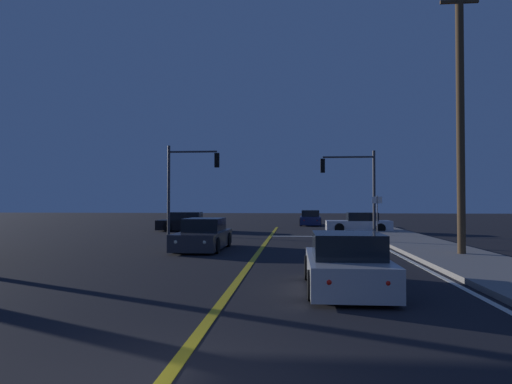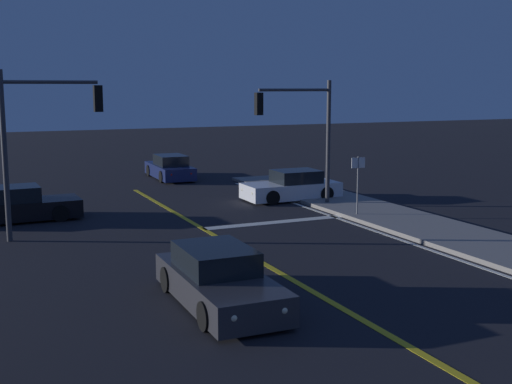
% 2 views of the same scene
% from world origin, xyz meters
% --- Properties ---
extents(sidewalk_right, '(3.20, 43.57, 0.15)m').
position_xyz_m(sidewalk_right, '(7.30, 12.10, 0.07)').
color(sidewalk_right, gray).
rests_on(sidewalk_right, ground).
extents(lane_line_center, '(0.20, 41.15, 0.01)m').
position_xyz_m(lane_line_center, '(0.00, 12.10, 0.01)').
color(lane_line_center, gold).
rests_on(lane_line_center, ground).
extents(lane_line_edge_right, '(0.16, 41.15, 0.01)m').
position_xyz_m(lane_line_edge_right, '(5.45, 12.10, 0.01)').
color(lane_line_edge_right, silver).
rests_on(lane_line_edge_right, ground).
extents(stop_bar, '(5.70, 0.50, 0.01)m').
position_xyz_m(stop_bar, '(2.85, 22.71, 0.01)').
color(stop_bar, silver).
rests_on(stop_bar, ground).
extents(car_mid_block_charcoal, '(1.96, 4.73, 1.34)m').
position_xyz_m(car_mid_block_charcoal, '(-2.48, 14.77, 0.58)').
color(car_mid_block_charcoal, '#2D2D33').
rests_on(car_mid_block_charcoal, ground).
extents(car_following_oncoming_white, '(4.40, 2.00, 1.34)m').
position_xyz_m(car_following_oncoming_white, '(5.81, 26.96, 0.58)').
color(car_following_oncoming_white, silver).
rests_on(car_following_oncoming_white, ground).
extents(car_distant_tail_black, '(4.60, 2.02, 1.34)m').
position_xyz_m(car_distant_tail_black, '(-5.98, 27.04, 0.58)').
color(car_distant_tail_black, black).
rests_on(car_distant_tail_black, ground).
extents(car_parked_curb_silver, '(1.89, 4.18, 1.34)m').
position_xyz_m(car_parked_curb_silver, '(2.67, 6.00, 0.58)').
color(car_parked_curb_silver, '#B2B5BA').
rests_on(car_parked_curb_silver, ground).
extents(car_side_waiting_navy, '(1.93, 4.67, 1.34)m').
position_xyz_m(car_side_waiting_navy, '(2.79, 35.91, 0.58)').
color(car_side_waiting_navy, navy).
rests_on(car_side_waiting_navy, ground).
extents(traffic_signal_near_right, '(3.48, 0.28, 5.34)m').
position_xyz_m(traffic_signal_near_right, '(5.23, 25.01, 3.55)').
color(traffic_signal_near_right, '#38383D').
rests_on(traffic_signal_near_right, ground).
extents(traffic_signal_far_left, '(3.31, 0.28, 5.62)m').
position_xyz_m(traffic_signal_far_left, '(-5.33, 23.61, 3.72)').
color(traffic_signal_far_left, '#38383D').
rests_on(traffic_signal_far_left, ground).
extents(utility_pole_right, '(1.65, 0.29, 10.92)m').
position_xyz_m(utility_pole_right, '(7.60, 12.71, 5.66)').
color(utility_pole_right, '#4C3823').
rests_on(utility_pole_right, ground).
extents(street_sign_corner, '(0.56, 0.10, 2.42)m').
position_xyz_m(street_sign_corner, '(6.20, 22.21, 1.63)').
color(street_sign_corner, slate).
rests_on(street_sign_corner, ground).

